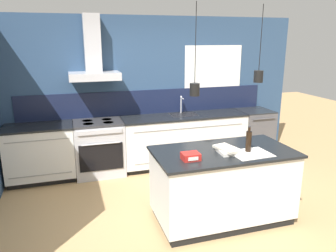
{
  "coord_description": "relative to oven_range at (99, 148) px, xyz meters",
  "views": [
    {
      "loc": [
        -1.36,
        -3.6,
        2.23
      ],
      "look_at": [
        -0.07,
        0.58,
        1.05
      ],
      "focal_mm": 35.0,
      "sensor_mm": 36.0,
      "label": 1
    }
  ],
  "objects": [
    {
      "name": "counter_run_left",
      "position": [
        -0.92,
        0.01,
        0.01
      ],
      "size": [
        1.05,
        0.64,
        0.91
      ],
      "color": "black",
      "rests_on": "ground_plane"
    },
    {
      "name": "book_stack",
      "position": [
        1.33,
        -1.99,
        0.49
      ],
      "size": [
        0.26,
        0.35,
        0.07
      ],
      "color": "silver",
      "rests_on": "kitchen_island"
    },
    {
      "name": "counter_run_sink",
      "position": [
        1.51,
        0.01,
        0.01
      ],
      "size": [
        2.23,
        0.64,
        1.23
      ],
      "color": "black",
      "rests_on": "ground_plane"
    },
    {
      "name": "dishwasher",
      "position": [
        2.92,
        0.0,
        0.0
      ],
      "size": [
        0.61,
        0.65,
        0.91
      ],
      "color": "#4C4C51",
      "rests_on": "ground_plane"
    },
    {
      "name": "bottle_on_island",
      "position": [
        1.58,
        -2.03,
        0.59
      ],
      "size": [
        0.07,
        0.07,
        0.32
      ],
      "color": "black",
      "rests_on": "kitchen_island"
    },
    {
      "name": "ground_plane",
      "position": [
        0.93,
        -1.69,
        -0.46
      ],
      "size": [
        16.0,
        16.0,
        0.0
      ],
      "primitive_type": "plane",
      "color": "tan",
      "rests_on": "ground"
    },
    {
      "name": "wall_back",
      "position": [
        0.87,
        0.31,
        0.9
      ],
      "size": [
        5.6,
        2.37,
        2.6
      ],
      "color": "navy",
      "rests_on": "ground_plane"
    },
    {
      "name": "oven_range",
      "position": [
        0.0,
        0.0,
        0.0
      ],
      "size": [
        0.8,
        0.66,
        0.91
      ],
      "color": "#B5B5BA",
      "rests_on": "ground_plane"
    },
    {
      "name": "red_supply_box",
      "position": [
        0.83,
        -2.07,
        0.49
      ],
      "size": [
        0.2,
        0.16,
        0.08
      ],
      "color": "red",
      "rests_on": "kitchen_island"
    },
    {
      "name": "kitchen_island",
      "position": [
        1.32,
        -1.9,
        0.0
      ],
      "size": [
        1.71,
        0.91,
        0.91
      ],
      "color": "black",
      "rests_on": "ground_plane"
    },
    {
      "name": "paper_pile",
      "position": [
        1.57,
        -2.1,
        0.46
      ],
      "size": [
        0.47,
        0.38,
        0.01
      ],
      "color": "silver",
      "rests_on": "kitchen_island"
    }
  ]
}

